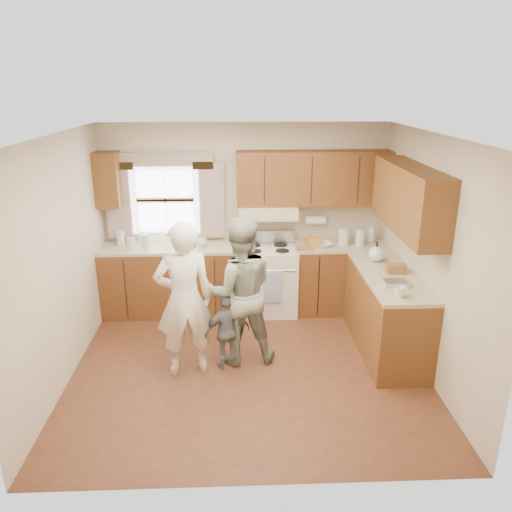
{
  "coord_description": "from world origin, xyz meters",
  "views": [
    {
      "loc": [
        -0.12,
        -4.83,
        2.97
      ],
      "look_at": [
        0.1,
        0.4,
        1.15
      ],
      "focal_mm": 35.0,
      "sensor_mm": 36.0,
      "label": 1
    }
  ],
  "objects_px": {
    "woman_right": "(240,291)",
    "child": "(227,331)",
    "woman_left": "(184,299)",
    "stove": "(268,278)"
  },
  "relations": [
    {
      "from": "woman_right",
      "to": "child",
      "type": "bearing_deg",
      "value": 43.4
    },
    {
      "from": "woman_left",
      "to": "child",
      "type": "xyz_separation_m",
      "value": [
        0.44,
        0.06,
        -0.41
      ]
    },
    {
      "from": "woman_left",
      "to": "woman_right",
      "type": "xyz_separation_m",
      "value": [
        0.58,
        0.22,
        -0.02
      ]
    },
    {
      "from": "stove",
      "to": "child",
      "type": "distance_m",
      "value": 1.53
    },
    {
      "from": "woman_left",
      "to": "child",
      "type": "bearing_deg",
      "value": 175.43
    },
    {
      "from": "woman_right",
      "to": "woman_left",
      "type": "bearing_deg",
      "value": 14.66
    },
    {
      "from": "stove",
      "to": "child",
      "type": "relative_size",
      "value": 1.24
    },
    {
      "from": "woman_right",
      "to": "child",
      "type": "distance_m",
      "value": 0.45
    },
    {
      "from": "woman_right",
      "to": "stove",
      "type": "bearing_deg",
      "value": -113.67
    },
    {
      "from": "woman_right",
      "to": "child",
      "type": "xyz_separation_m",
      "value": [
        -0.14,
        -0.16,
        -0.4
      ]
    }
  ]
}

